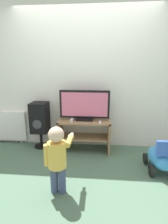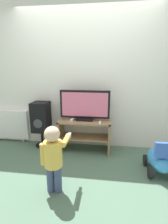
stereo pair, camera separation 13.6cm
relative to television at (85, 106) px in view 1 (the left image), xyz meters
The scene contains 10 objects.
ground_plane 0.86m from the television, 90.00° to the right, with size 16.00×16.00×0.00m, color #4C6B56.
wall_back 0.54m from the television, 90.00° to the left, with size 10.00×0.06×2.60m.
tv_stand 0.47m from the television, 90.00° to the right, with size 0.91×0.41×0.58m.
television is the anchor object (origin of this frame).
game_console 0.33m from the television, 160.80° to the right, with size 0.04×0.16×0.04m.
remote_primary 0.40m from the television, 29.45° to the right, with size 0.04×0.13×0.03m.
child 1.22m from the television, 100.76° to the right, with size 0.32×0.48×0.84m.
speaker_tower 0.88m from the television, behind, with size 0.30×0.33×0.86m.
ride_on_toy 1.43m from the television, 26.15° to the right, with size 0.35×0.61×0.53m.
radiator 1.68m from the television, behind, with size 0.84×0.08×0.65m.
Camera 1 is at (0.25, -2.74, 1.49)m, focal length 28.00 mm.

